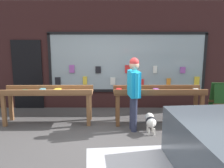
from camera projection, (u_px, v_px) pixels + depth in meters
ground_plane at (102, 137)px, 5.59m from camera, size 40.00×40.00×0.00m
shopfront_facade at (105, 56)px, 7.62m from camera, size 8.46×0.29×3.24m
display_table_left at (48, 95)px, 6.36m from camera, size 2.31×0.66×0.94m
display_table_right at (159, 95)px, 6.36m from camera, size 2.31×0.65×0.94m
person_browsing at (134, 88)px, 5.81m from camera, size 0.29×0.68×1.74m
small_dog at (151, 121)px, 5.78m from camera, size 0.25×0.58×0.43m
sandwich_board_sign at (222, 103)px, 6.47m from camera, size 0.59×0.63×1.02m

